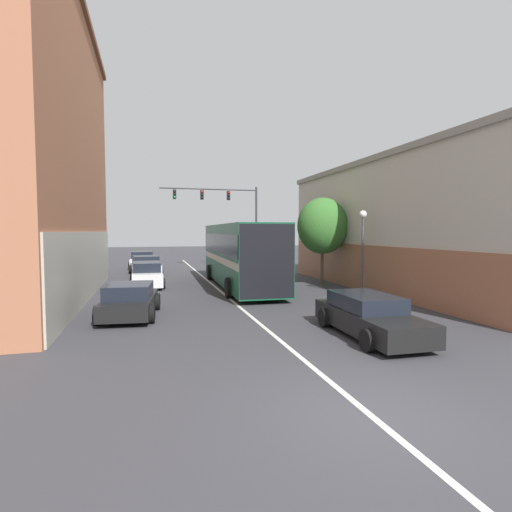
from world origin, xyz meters
The scene contains 12 objects.
ground_plane centered at (0.00, 0.00, 0.00)m, with size 160.00×160.00×0.00m, color #38383D.
lane_center_line centered at (0.00, 16.50, 0.00)m, with size 0.14×45.00×0.01m.
building_right_storefront centered at (10.67, 12.98, 3.67)m, with size 6.67×19.89×7.11m.
bus centered at (1.40, 16.51, 2.03)m, with size 3.09×12.32×3.61m.
hatchback_foreground centered at (2.82, 4.77, 0.61)m, with size 2.05×4.69×1.26m.
parked_car_left_near centered at (-3.95, 24.52, 0.67)m, with size 2.52×4.23×1.41m.
parked_car_left_mid centered at (-4.42, 9.49, 0.62)m, with size 2.32×4.09×1.28m.
parked_car_left_far centered at (-4.20, 30.06, 0.70)m, with size 2.31×4.44×1.48m.
parked_car_left_distant centered at (-3.84, 18.04, 0.68)m, with size 2.01×4.62×1.44m.
traffic_signal_gantry centered at (3.03, 28.99, 5.37)m, with size 8.64×0.36×7.22m.
street_lamp centered at (6.41, 11.40, 2.72)m, with size 0.36×0.36×4.23m.
street_tree_near centered at (6.32, 15.88, 3.54)m, with size 3.04×2.74×5.22m.
Camera 1 is at (-3.71, -6.05, 3.22)m, focal length 28.00 mm.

